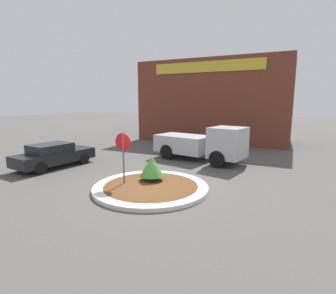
% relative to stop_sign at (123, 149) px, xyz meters
% --- Properties ---
extents(ground_plane, '(120.00, 120.00, 0.00)m').
position_rel_stop_sign_xyz_m(ground_plane, '(1.24, 0.24, -1.73)').
color(ground_plane, '#514F4C').
extents(traffic_island, '(5.03, 5.03, 0.17)m').
position_rel_stop_sign_xyz_m(traffic_island, '(1.24, 0.24, -1.65)').
color(traffic_island, silver).
rests_on(traffic_island, ground_plane).
extents(stop_sign, '(0.80, 0.07, 2.47)m').
position_rel_stop_sign_xyz_m(stop_sign, '(0.00, 0.00, 0.00)').
color(stop_sign, '#4C4C51').
rests_on(stop_sign, ground_plane).
extents(island_shrub, '(1.13, 1.13, 1.14)m').
position_rel_stop_sign_xyz_m(island_shrub, '(0.91, 0.94, -0.89)').
color(island_shrub, brown).
rests_on(island_shrub, traffic_island).
extents(utility_truck, '(6.19, 3.20, 2.28)m').
position_rel_stop_sign_xyz_m(utility_truck, '(1.51, 6.45, -0.60)').
color(utility_truck, '#B2B2B7').
rests_on(utility_truck, ground_plane).
extents(storefront_building, '(13.81, 6.07, 7.51)m').
position_rel_stop_sign_xyz_m(storefront_building, '(-0.40, 15.94, 2.03)').
color(storefront_building, brown).
rests_on(storefront_building, ground_plane).
extents(parked_sedan_black, '(2.39, 4.72, 1.40)m').
position_rel_stop_sign_xyz_m(parked_sedan_black, '(-5.80, 1.22, -1.02)').
color(parked_sedan_black, black).
rests_on(parked_sedan_black, ground_plane).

